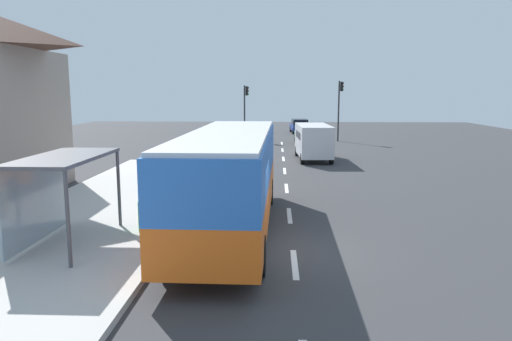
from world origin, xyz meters
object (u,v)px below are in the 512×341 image
object	(u,v)px
traffic_light_near_side	(340,102)
traffic_light_far_side	(246,104)
sedan_far	(299,126)
sedan_near	(306,135)
bus_shelter	(54,177)
recycling_bin_green	(147,216)
recycling_bin_blue	(153,211)
recycling_bin_orange	(158,206)
bus	(230,175)
white_van	(313,139)

from	to	relation	value
traffic_light_near_side	traffic_light_far_side	world-z (taller)	traffic_light_near_side
sedan_far	traffic_light_near_side	size ratio (longest dim) A/B	0.83
sedan_near	sedan_far	bearing A→B (deg)	89.98
traffic_light_near_side	bus_shelter	distance (m)	33.51
sedan_far	recycling_bin_green	size ratio (longest dim) A/B	4.73
recycling_bin_blue	recycling_bin_orange	distance (m)	0.70
bus	bus_shelter	size ratio (longest dim) A/B	2.76
recycling_bin_orange	bus_shelter	world-z (taller)	bus_shelter
bus	bus_shelter	distance (m)	5.10
sedan_far	recycling_bin_orange	bearing A→B (deg)	-99.88
white_van	recycling_bin_blue	world-z (taller)	white_van
sedan_far	traffic_light_near_side	world-z (taller)	traffic_light_near_side
recycling_bin_blue	recycling_bin_orange	world-z (taller)	same
recycling_bin_orange	white_van	bearing A→B (deg)	68.36
recycling_bin_orange	recycling_bin_blue	bearing A→B (deg)	-90.00
traffic_light_near_side	bus_shelter	world-z (taller)	traffic_light_near_side
sedan_near	recycling_bin_green	xyz separation A→B (m)	(-6.50, -27.53, -0.14)
recycling_bin_green	traffic_light_near_side	world-z (taller)	traffic_light_near_side
bus	recycling_bin_orange	world-z (taller)	bus
bus	recycling_bin_orange	xyz separation A→B (m)	(-2.49, 0.68, -1.19)
traffic_light_far_side	sedan_far	bearing A→B (deg)	55.62
sedan_far	recycling_bin_orange	distance (m)	37.90
sedan_far	bus_shelter	bearing A→B (deg)	-102.30
bus_shelter	traffic_light_far_side	bearing A→B (deg)	84.11
white_van	recycling_bin_blue	size ratio (longest dim) A/B	5.56
sedan_near	white_van	bearing A→B (deg)	-90.57
sedan_near	recycling_bin_blue	bearing A→B (deg)	-103.62
bus	sedan_far	bearing A→B (deg)	83.97
sedan_near	sedan_far	distance (m)	11.21
recycling_bin_green	traffic_light_far_side	world-z (taller)	traffic_light_far_side
recycling_bin_green	traffic_light_near_side	size ratio (longest dim) A/B	0.18
recycling_bin_blue	traffic_light_near_side	size ratio (longest dim) A/B	0.18
sedan_far	bus_shelter	xyz separation A→B (m)	(-8.72, -39.99, 1.31)
bus	recycling_bin_green	size ratio (longest dim) A/B	11.63
recycling_bin_green	recycling_bin_blue	bearing A→B (deg)	90.00
sedan_near	bus_shelter	world-z (taller)	bus_shelter
sedan_far	traffic_light_near_side	distance (m)	9.68
white_van	recycling_bin_orange	distance (m)	17.37
sedan_near	recycling_bin_green	distance (m)	28.28
sedan_near	recycling_bin_blue	world-z (taller)	sedan_near
recycling_bin_green	recycling_bin_orange	xyz separation A→B (m)	(0.00, 1.40, 0.00)
sedan_far	recycling_bin_green	distance (m)	39.28
traffic_light_near_side	traffic_light_far_side	distance (m)	8.64
white_van	sedan_near	world-z (taller)	white_van
white_van	traffic_light_far_side	world-z (taller)	traffic_light_far_side
sedan_far	traffic_light_far_side	bearing A→B (deg)	-124.38
bus	traffic_light_far_side	size ratio (longest dim) A/B	2.19
recycling_bin_green	white_van	bearing A→B (deg)	69.94
white_van	traffic_light_near_side	size ratio (longest dim) A/B	0.97
recycling_bin_blue	recycling_bin_orange	xyz separation A→B (m)	(0.00, 0.70, 0.00)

